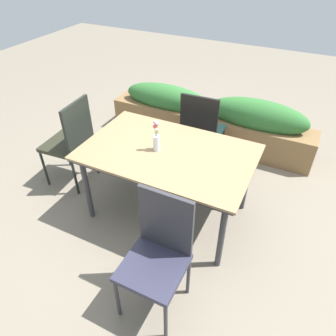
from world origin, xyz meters
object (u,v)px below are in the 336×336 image
object	(u,v)px
chair_far_side	(201,128)
flower_vase	(156,139)
chair_end_left	(71,139)
chair_near_right	(158,250)
dining_table	(168,157)
planter_box	(210,119)

from	to	relation	value
chair_far_side	flower_vase	xyz separation A→B (m)	(-0.10, -0.88, 0.33)
chair_end_left	chair_near_right	bearing A→B (deg)	-124.11
chair_near_right	chair_far_side	size ratio (longest dim) A/B	1.02
dining_table	chair_near_right	world-z (taller)	chair_near_right
chair_far_side	dining_table	bearing A→B (deg)	-92.18
dining_table	chair_far_side	xyz separation A→B (m)	(-0.00, 0.85, -0.15)
planter_box	dining_table	bearing A→B (deg)	-86.36
chair_far_side	planter_box	bearing A→B (deg)	96.88
chair_near_right	flower_vase	size ratio (longest dim) A/B	3.34
chair_far_side	chair_end_left	world-z (taller)	chair_end_left
dining_table	chair_near_right	size ratio (longest dim) A/B	1.54
chair_end_left	planter_box	size ratio (longest dim) A/B	0.37
chair_far_side	planter_box	xyz separation A→B (m)	(-0.09, 0.57, -0.20)
chair_far_side	chair_end_left	size ratio (longest dim) A/B	0.97
chair_near_right	planter_box	xyz separation A→B (m)	(-0.43, 2.28, -0.20)
chair_end_left	chair_far_side	bearing A→B (deg)	-57.04
chair_end_left	planter_box	world-z (taller)	chair_end_left
dining_table	flower_vase	size ratio (longest dim) A/B	5.15
dining_table	chair_end_left	xyz separation A→B (m)	(-1.13, 0.01, -0.13)
chair_end_left	flower_vase	xyz separation A→B (m)	(1.03, -0.03, 0.30)
chair_near_right	planter_box	world-z (taller)	chair_near_right
dining_table	flower_vase	world-z (taller)	flower_vase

